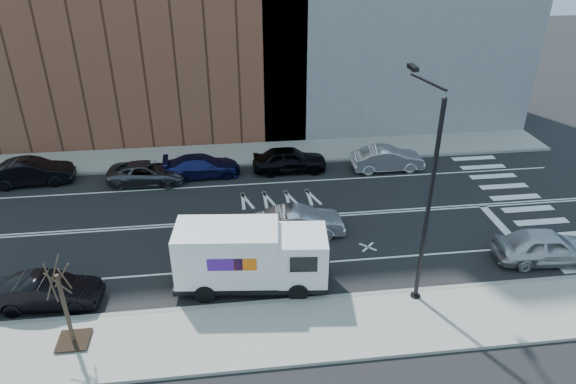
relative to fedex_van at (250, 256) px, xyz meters
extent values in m
plane|color=black|center=(0.00, 5.60, -1.59)|extent=(120.00, 120.00, 0.00)
cube|color=gray|center=(0.00, -3.20, -1.52)|extent=(44.00, 3.60, 0.15)
cube|color=gray|center=(0.00, 14.40, -1.52)|extent=(44.00, 3.60, 0.15)
cube|color=gray|center=(0.00, -1.40, -1.51)|extent=(44.00, 0.25, 0.17)
cube|color=gray|center=(0.00, 12.60, -1.51)|extent=(44.00, 0.25, 0.17)
cylinder|color=black|center=(7.00, -1.80, 2.91)|extent=(0.18, 0.18, 9.00)
cylinder|color=black|center=(7.00, -1.80, -1.49)|extent=(0.44, 0.44, 0.20)
sphere|color=black|center=(7.00, -1.80, 7.36)|extent=(0.20, 0.20, 0.20)
cylinder|color=black|center=(7.00, -0.10, 7.51)|extent=(0.11, 3.49, 0.48)
cube|color=black|center=(7.00, 1.60, 7.61)|extent=(0.25, 0.80, 0.18)
cube|color=#FFF2CC|center=(7.00, 1.60, 7.51)|extent=(0.18, 0.55, 0.03)
cube|color=black|center=(-7.00, -2.80, -1.36)|extent=(1.20, 1.20, 0.04)
cylinder|color=#382B1E|center=(-7.00, -2.80, 0.16)|extent=(0.16, 0.16, 3.20)
cylinder|color=#382B1E|center=(-6.75, -2.80, 1.56)|extent=(0.06, 0.80, 1.44)
cylinder|color=#382B1E|center=(-6.92, -2.56, 1.56)|extent=(0.81, 0.31, 1.19)
cylinder|color=#382B1E|center=(-7.20, -2.65, 1.56)|extent=(0.58, 0.76, 1.50)
cylinder|color=#382B1E|center=(-7.20, -2.94, 1.56)|extent=(0.47, 0.61, 1.37)
cylinder|color=#382B1E|center=(-6.92, -3.04, 1.56)|extent=(0.72, 0.29, 1.13)
cube|color=black|center=(-0.02, 0.00, -1.12)|extent=(6.68, 2.85, 0.31)
cube|color=white|center=(2.27, -0.23, 0.03)|extent=(2.31, 2.45, 2.09)
cube|color=black|center=(3.33, -0.34, 0.34)|extent=(0.26, 1.93, 0.99)
cube|color=black|center=(2.15, -1.37, 0.34)|extent=(1.15, 0.16, 0.73)
cube|color=black|center=(2.39, 0.90, 0.34)|extent=(1.15, 0.16, 0.73)
cube|color=black|center=(3.29, -0.34, -1.02)|extent=(0.37, 2.10, 0.37)
cube|color=white|center=(-0.96, 0.10, 0.24)|extent=(4.61, 2.74, 2.41)
cube|color=#47198C|center=(-1.08, -1.07, 0.40)|extent=(1.46, 0.17, 0.58)
cube|color=orange|center=(-0.24, -1.15, 0.40)|extent=(0.94, 0.12, 0.58)
cube|color=#47198C|center=(-0.84, 1.27, 0.40)|extent=(1.46, 0.17, 0.58)
cube|color=orange|center=(0.00, 1.18, 0.40)|extent=(0.94, 0.12, 0.58)
cylinder|color=black|center=(1.96, -1.25, -1.15)|extent=(0.90, 0.38, 0.88)
cylinder|color=black|center=(2.17, 0.83, -1.15)|extent=(0.90, 0.38, 0.88)
cylinder|color=black|center=(-2.00, -0.85, -1.15)|extent=(0.90, 0.38, 0.88)
cylinder|color=black|center=(-1.79, 1.24, -1.15)|extent=(0.90, 0.38, 0.88)
imported|color=black|center=(-12.74, 11.66, -0.80)|extent=(4.94, 2.07, 1.59)
imported|color=#424349|center=(-5.73, 10.94, -0.93)|extent=(4.88, 2.44, 1.33)
imported|color=#171B52|center=(-2.40, 11.47, -0.90)|extent=(4.87, 2.19, 1.38)
imported|color=black|center=(3.20, 11.50, -0.78)|extent=(4.76, 1.95, 1.62)
imported|color=#B8B7BD|center=(9.54, 10.93, -0.83)|extent=(4.66, 1.63, 1.53)
imported|color=#BBBBC0|center=(2.73, 3.85, -0.84)|extent=(4.62, 1.72, 1.51)
imported|color=black|center=(-8.54, -0.30, -0.88)|extent=(4.41, 1.74, 1.43)
imported|color=silver|center=(14.05, 0.14, -0.77)|extent=(4.97, 2.34, 1.64)
camera|label=1|loc=(-0.61, -18.40, 13.00)|focal=32.00mm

